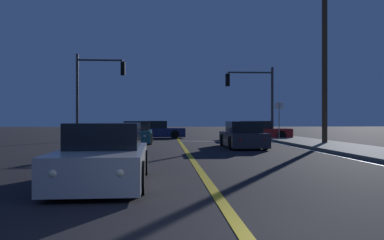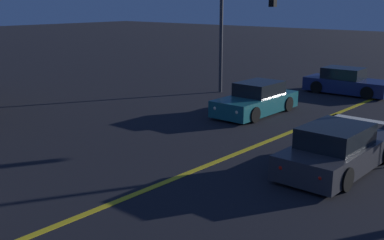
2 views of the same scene
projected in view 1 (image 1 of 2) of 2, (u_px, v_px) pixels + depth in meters
The scene contains 13 objects.
sidewalk_right at pixel (372, 152), 16.83m from camera, with size 3.20×42.55×0.15m, color slate.
lane_line_center at pixel (189, 155), 16.32m from camera, with size 0.20×40.18×0.01m, color gold.
lane_line_edge_right at pixel (328, 154), 16.70m from camera, with size 0.16×40.18×0.01m, color silver.
stop_bar at pixel (225, 141), 26.81m from camera, with size 6.00×0.50×0.01m, color silver.
car_lead_oncoming_silver at pixel (104, 157), 9.03m from camera, with size 1.95×4.55×1.34m.
car_mid_block_navy at pixel (156, 131), 31.38m from camera, with size 4.32×2.02×1.34m.
car_following_oncoming_red at pixel (259, 131), 29.64m from camera, with size 4.52×1.97×1.34m.
car_far_approaching_charcoal at pixel (243, 136), 20.60m from camera, with size 1.89×4.57×1.34m.
car_side_waiting_teal at pixel (137, 134), 24.51m from camera, with size 1.87×4.36×1.34m.
traffic_signal_near_right at pixel (255, 91), 29.28m from camera, with size 3.49×0.28×5.23m.
traffic_signal_far_left at pixel (94, 84), 27.13m from camera, with size 3.25×0.28×5.82m.
utility_pole_right at pixel (325, 52), 22.54m from camera, with size 2.00×0.29×9.96m.
street_sign_corner at pixel (279, 115), 26.55m from camera, with size 0.56×0.11×2.59m.
Camera 1 is at (-0.97, -4.47, 1.41)m, focal length 37.99 mm.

